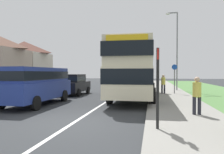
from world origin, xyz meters
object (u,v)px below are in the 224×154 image
object	(u,v)px
double_decker_bus	(135,68)
cycle_route_sign	(174,78)
parked_van_blue	(36,83)
pedestrian_walking_away	(163,83)
parked_car_black	(73,84)
pedestrian_at_stop	(197,94)
bus_stop_sign	(158,82)
street_lamp_mid	(176,46)

from	to	relation	value
double_decker_bus	cycle_route_sign	xyz separation A→B (m)	(3.01, 3.26, -0.71)
parked_van_blue	pedestrian_walking_away	world-z (taller)	parked_van_blue
double_decker_bus	parked_car_black	world-z (taller)	double_decker_bus
double_decker_bus	parked_van_blue	world-z (taller)	double_decker_bus
pedestrian_at_stop	bus_stop_sign	xyz separation A→B (m)	(-1.64, -2.57, 0.56)
pedestrian_at_stop	cycle_route_sign	distance (m)	9.11
cycle_route_sign	street_lamp_mid	distance (m)	4.62
parked_van_blue	bus_stop_sign	distance (m)	8.10
double_decker_bus	pedestrian_at_stop	distance (m)	6.67
parked_van_blue	cycle_route_sign	bearing A→B (deg)	40.43
pedestrian_at_stop	street_lamp_mid	distance (m)	13.06
double_decker_bus	cycle_route_sign	bearing A→B (deg)	47.26
parked_car_black	pedestrian_at_stop	distance (m)	11.33
cycle_route_sign	street_lamp_mid	size ratio (longest dim) A/B	0.33
parked_van_blue	bus_stop_sign	size ratio (longest dim) A/B	2.14
parked_car_black	bus_stop_sign	size ratio (longest dim) A/B	1.55
parked_car_black	street_lamp_mid	world-z (taller)	street_lamp_mid
double_decker_bus	bus_stop_sign	distance (m)	8.54
bus_stop_sign	cycle_route_sign	xyz separation A→B (m)	(1.65, 11.67, -0.11)
pedestrian_at_stop	parked_van_blue	bearing A→B (deg)	166.40
double_decker_bus	pedestrian_at_stop	world-z (taller)	double_decker_bus
parked_car_black	bus_stop_sign	xyz separation A→B (m)	(6.65, -10.30, 0.61)
pedestrian_at_stop	bus_stop_sign	world-z (taller)	bus_stop_sign
cycle_route_sign	street_lamp_mid	bearing A→B (deg)	82.27
double_decker_bus	cycle_route_sign	world-z (taller)	double_decker_bus
double_decker_bus	bus_stop_sign	bearing A→B (deg)	-80.81
pedestrian_walking_away	cycle_route_sign	size ratio (longest dim) A/B	0.66
parked_van_blue	street_lamp_mid	distance (m)	14.11
parked_van_blue	pedestrian_at_stop	world-z (taller)	parked_van_blue
parked_van_blue	cycle_route_sign	world-z (taller)	cycle_route_sign
parked_van_blue	bus_stop_sign	bearing A→B (deg)	-34.48
parked_car_black	cycle_route_sign	bearing A→B (deg)	9.38
parked_car_black	cycle_route_sign	distance (m)	8.42
pedestrian_at_stop	pedestrian_walking_away	bearing A→B (deg)	95.72
parked_van_blue	pedestrian_at_stop	size ratio (longest dim) A/B	3.33
pedestrian_walking_away	bus_stop_sign	xyz separation A→B (m)	(-0.74, -11.54, 0.56)
cycle_route_sign	pedestrian_at_stop	bearing A→B (deg)	-90.05
pedestrian_at_stop	cycle_route_sign	xyz separation A→B (m)	(0.01, 9.10, 0.45)
parked_car_black	pedestrian_walking_away	world-z (taller)	parked_car_black
bus_stop_sign	cycle_route_sign	world-z (taller)	bus_stop_sign
pedestrian_at_stop	double_decker_bus	bearing A→B (deg)	117.21
double_decker_bus	parked_car_black	bearing A→B (deg)	160.34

